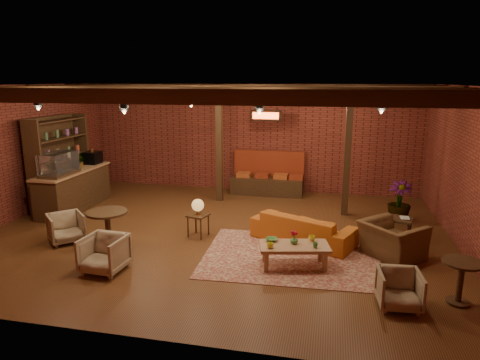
% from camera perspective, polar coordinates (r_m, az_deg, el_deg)
% --- Properties ---
extents(floor, '(10.00, 10.00, 0.00)m').
position_cam_1_polar(floor, '(9.54, -3.21, -7.11)').
color(floor, '#422410').
rests_on(floor, ground).
extents(ceiling, '(10.00, 8.00, 0.02)m').
position_cam_1_polar(ceiling, '(8.94, -3.48, 12.48)').
color(ceiling, black).
rests_on(ceiling, wall_back).
extents(wall_back, '(10.00, 0.02, 3.20)m').
position_cam_1_polar(wall_back, '(12.96, 1.39, 5.64)').
color(wall_back, maroon).
rests_on(wall_back, ground).
extents(wall_front, '(10.00, 0.02, 3.20)m').
position_cam_1_polar(wall_front, '(5.48, -14.59, -5.46)').
color(wall_front, maroon).
rests_on(wall_front, ground).
extents(wall_left, '(0.02, 8.00, 3.20)m').
position_cam_1_polar(wall_left, '(11.49, -28.19, 3.08)').
color(wall_left, maroon).
rests_on(wall_left, ground).
extents(wall_right, '(0.02, 8.00, 3.20)m').
position_cam_1_polar(wall_right, '(9.16, 28.40, 0.84)').
color(wall_right, maroon).
rests_on(wall_right, ground).
extents(ceiling_beams, '(9.80, 6.40, 0.22)m').
position_cam_1_polar(ceiling_beams, '(8.95, -3.47, 11.72)').
color(ceiling_beams, '#301E10').
rests_on(ceiling_beams, ceiling).
extents(ceiling_pipe, '(9.60, 0.12, 0.12)m').
position_cam_1_polar(ceiling_pipe, '(10.50, -1.07, 10.71)').
color(ceiling_pipe, black).
rests_on(ceiling_pipe, ceiling).
extents(post_left, '(0.16, 0.16, 3.20)m').
position_cam_1_polar(post_left, '(11.74, -2.79, 4.83)').
color(post_left, '#301E10').
rests_on(post_left, ground).
extents(post_right, '(0.16, 0.16, 3.20)m').
position_cam_1_polar(post_right, '(10.76, 14.17, 3.67)').
color(post_right, '#301E10').
rests_on(post_right, ground).
extents(service_counter, '(0.80, 2.50, 1.60)m').
position_cam_1_polar(service_counter, '(11.88, -21.37, 0.10)').
color(service_counter, '#301E10').
rests_on(service_counter, ground).
extents(plant_counter, '(0.35, 0.39, 0.30)m').
position_cam_1_polar(plant_counter, '(11.90, -20.62, 2.26)').
color(plant_counter, '#337F33').
rests_on(plant_counter, service_counter).
extents(shelving_hutch, '(0.52, 2.00, 2.40)m').
position_cam_1_polar(shelving_hutch, '(12.10, -22.86, 2.14)').
color(shelving_hutch, '#301E10').
rests_on(shelving_hutch, ground).
extents(banquette, '(2.10, 0.70, 1.00)m').
position_cam_1_polar(banquette, '(12.62, 3.65, 0.33)').
color(banquette, maroon).
rests_on(banquette, ground).
extents(service_sign, '(0.86, 0.06, 0.30)m').
position_cam_1_polar(service_sign, '(11.89, 3.46, 8.57)').
color(service_sign, '#FD5219').
rests_on(service_sign, ceiling).
extents(ceiling_spotlights, '(6.40, 4.40, 0.28)m').
position_cam_1_polar(ceiling_spotlights, '(8.95, -3.45, 10.31)').
color(ceiling_spotlights, black).
rests_on(ceiling_spotlights, ceiling).
extents(rug, '(3.42, 2.68, 0.01)m').
position_cam_1_polar(rug, '(8.41, 6.83, -10.03)').
color(rug, maroon).
rests_on(rug, floor).
extents(sofa, '(2.28, 1.62, 0.62)m').
position_cam_1_polar(sofa, '(9.04, 8.43, -6.32)').
color(sofa, '#B05518').
rests_on(sofa, floor).
extents(coffee_table, '(1.34, 0.87, 0.68)m').
position_cam_1_polar(coffee_table, '(7.84, 7.15, -8.87)').
color(coffee_table, '#997047').
rests_on(coffee_table, floor).
extents(side_table_lamp, '(0.48, 0.48, 0.83)m').
position_cam_1_polar(side_table_lamp, '(9.21, -5.64, -3.75)').
color(side_table_lamp, '#301E10').
rests_on(side_table_lamp, floor).
extents(round_table_left, '(0.79, 0.79, 0.82)m').
position_cam_1_polar(round_table_left, '(8.80, -17.22, -5.66)').
color(round_table_left, '#301E10').
rests_on(round_table_left, floor).
extents(armchair_a, '(0.90, 0.90, 0.67)m').
position_cam_1_polar(armchair_a, '(9.66, -22.21, -5.74)').
color(armchair_a, '#B4A38C').
rests_on(armchair_a, floor).
extents(armchair_b, '(0.74, 0.70, 0.72)m').
position_cam_1_polar(armchair_b, '(7.99, -17.67, -9.14)').
color(armchair_b, '#B4A38C').
rests_on(armchair_b, floor).
extents(armchair_right, '(1.21, 1.23, 0.91)m').
position_cam_1_polar(armchair_right, '(8.66, 19.65, -6.83)').
color(armchair_right, brown).
rests_on(armchair_right, floor).
extents(side_table_book, '(0.60, 0.60, 0.56)m').
position_cam_1_polar(side_table_book, '(9.43, 20.56, -5.02)').
color(side_table_book, '#301E10').
rests_on(side_table_book, floor).
extents(round_table_right, '(0.58, 0.58, 0.68)m').
position_cam_1_polar(round_table_right, '(7.36, 27.39, -11.22)').
color(round_table_right, '#301E10').
rests_on(round_table_right, floor).
extents(armchair_far, '(0.65, 0.61, 0.62)m').
position_cam_1_polar(armchair_far, '(6.94, 20.49, -13.29)').
color(armchair_far, '#B4A38C').
rests_on(armchair_far, floor).
extents(plant_tall, '(1.91, 1.91, 2.90)m').
position_cam_1_polar(plant_tall, '(10.70, 20.89, 2.34)').
color(plant_tall, '#4C7F4C').
rests_on(plant_tall, floor).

